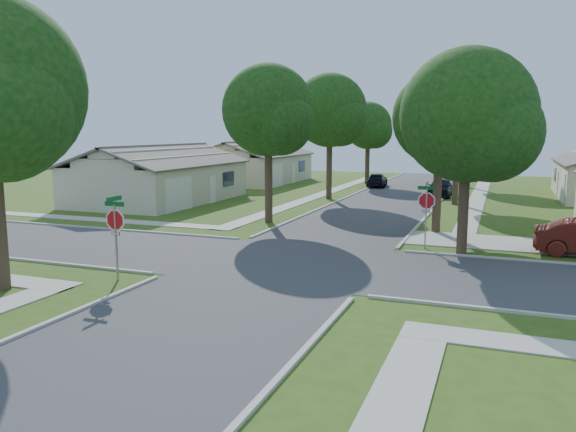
% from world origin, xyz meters
% --- Properties ---
extents(ground, '(100.00, 100.00, 0.00)m').
position_xyz_m(ground, '(0.00, 0.00, 0.00)').
color(ground, '#314C14').
rests_on(ground, ground).
extents(road_ns, '(7.00, 100.00, 0.02)m').
position_xyz_m(road_ns, '(0.00, 0.00, 0.00)').
color(road_ns, '#333335').
rests_on(road_ns, ground).
extents(sidewalk_ne, '(1.20, 40.00, 0.04)m').
position_xyz_m(sidewalk_ne, '(6.10, 26.00, 0.02)').
color(sidewalk_ne, '#9E9B91').
rests_on(sidewalk_ne, ground).
extents(sidewalk_nw, '(1.20, 40.00, 0.04)m').
position_xyz_m(sidewalk_nw, '(-6.10, 26.00, 0.02)').
color(sidewalk_nw, '#9E9B91').
rests_on(sidewalk_nw, ground).
extents(driveway, '(8.80, 3.60, 0.05)m').
position_xyz_m(driveway, '(7.90, 7.10, 0.03)').
color(driveway, '#9E9B91').
rests_on(driveway, ground).
extents(stop_sign_sw, '(1.05, 0.80, 2.98)m').
position_xyz_m(stop_sign_sw, '(-4.70, -4.70, 2.03)').
color(stop_sign_sw, gray).
rests_on(stop_sign_sw, ground).
extents(stop_sign_ne, '(1.05, 0.80, 2.98)m').
position_xyz_m(stop_sign_ne, '(4.70, 4.70, 2.03)').
color(stop_sign_ne, gray).
rests_on(stop_sign_ne, ground).
extents(tree_e_near, '(4.97, 4.80, 8.28)m').
position_xyz_m(tree_e_near, '(4.75, 9.01, 5.64)').
color(tree_e_near, '#38281C').
rests_on(tree_e_near, ground).
extents(tree_e_mid, '(5.59, 5.40, 9.21)m').
position_xyz_m(tree_e_mid, '(4.76, 21.01, 6.25)').
color(tree_e_mid, '#38281C').
rests_on(tree_e_mid, ground).
extents(tree_e_far, '(5.17, 5.00, 8.72)m').
position_xyz_m(tree_e_far, '(4.75, 34.01, 5.98)').
color(tree_e_far, '#38281C').
rests_on(tree_e_far, ground).
extents(tree_w_near, '(5.38, 5.20, 8.97)m').
position_xyz_m(tree_w_near, '(-4.64, 9.01, 6.12)').
color(tree_w_near, '#38281C').
rests_on(tree_w_near, ground).
extents(tree_w_mid, '(5.80, 5.60, 9.56)m').
position_xyz_m(tree_w_mid, '(-4.64, 21.01, 6.49)').
color(tree_w_mid, '#38281C').
rests_on(tree_w_mid, ground).
extents(tree_w_far, '(4.76, 4.60, 8.04)m').
position_xyz_m(tree_w_far, '(-4.65, 34.01, 5.51)').
color(tree_w_far, '#38281C').
rests_on(tree_w_far, ground).
extents(tree_ne_corner, '(5.80, 5.60, 8.66)m').
position_xyz_m(tree_ne_corner, '(6.36, 4.21, 5.59)').
color(tree_ne_corner, '#38281C').
rests_on(tree_ne_corner, ground).
extents(house_nw_near, '(8.42, 13.60, 4.23)m').
position_xyz_m(house_nw_near, '(-15.99, 15.00, 1.52)').
color(house_nw_near, '#BBAD93').
rests_on(house_nw_near, ground).
extents(house_nw_far, '(8.42, 13.60, 4.23)m').
position_xyz_m(house_nw_far, '(-15.99, 32.00, 1.52)').
color(house_nw_far, '#BBAD93').
rests_on(house_nw_far, ground).
extents(car_curb_east, '(1.76, 4.33, 1.47)m').
position_xyz_m(car_curb_east, '(3.20, 25.70, 0.74)').
color(car_curb_east, black).
rests_on(car_curb_east, ground).
extents(car_curb_west, '(2.26, 4.48, 1.25)m').
position_xyz_m(car_curb_west, '(-3.20, 31.70, 0.62)').
color(car_curb_west, black).
rests_on(car_curb_west, ground).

